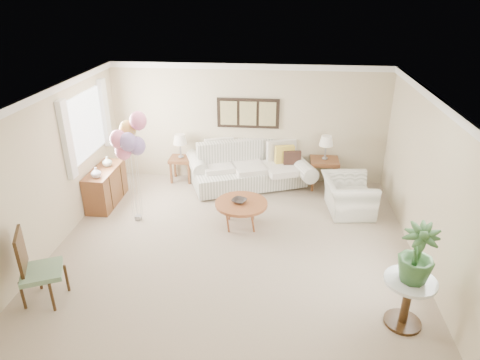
{
  "coord_description": "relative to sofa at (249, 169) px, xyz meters",
  "views": [
    {
      "loc": [
        0.71,
        -5.98,
        4.1
      ],
      "look_at": [
        0.06,
        0.6,
        1.05
      ],
      "focal_mm": 32.0,
      "sensor_mm": 36.0,
      "label": 1
    }
  ],
  "objects": [
    {
      "name": "ground_plane",
      "position": [
        -0.07,
        -2.63,
        -0.38
      ],
      "size": [
        6.0,
        6.0,
        0.0
      ],
      "primitive_type": "plane",
      "color": "tan"
    },
    {
      "name": "room_shell",
      "position": [
        -0.18,
        -2.54,
        1.24
      ],
      "size": [
        6.04,
        6.04,
        2.6
      ],
      "color": "#C9B692",
      "rests_on": "ground"
    },
    {
      "name": "wall_art_triptych",
      "position": [
        -0.07,
        0.33,
        1.17
      ],
      "size": [
        1.35,
        0.06,
        0.65
      ],
      "color": "black",
      "rests_on": "ground"
    },
    {
      "name": "sofa",
      "position": [
        0.0,
        0.0,
        0.0
      ],
      "size": [
        2.97,
        1.8,
        0.98
      ],
      "color": "white",
      "rests_on": "ground"
    },
    {
      "name": "end_table_left",
      "position": [
        -1.55,
        0.11,
        0.08
      ],
      "size": [
        0.51,
        0.46,
        0.55
      ],
      "color": "brown",
      "rests_on": "ground"
    },
    {
      "name": "end_table_right",
      "position": [
        1.62,
        0.06,
        0.16
      ],
      "size": [
        0.6,
        0.55,
        0.66
      ],
      "color": "brown",
      "rests_on": "ground"
    },
    {
      "name": "lamp_left",
      "position": [
        -1.55,
        0.11,
        0.59
      ],
      "size": [
        0.31,
        0.31,
        0.55
      ],
      "color": "gray",
      "rests_on": "end_table_left"
    },
    {
      "name": "lamp_right",
      "position": [
        1.62,
        0.06,
        0.68
      ],
      "size": [
        0.3,
        0.3,
        0.53
      ],
      "color": "gray",
      "rests_on": "end_table_right"
    },
    {
      "name": "coffee_table",
      "position": [
        -0.01,
        -1.78,
        0.06
      ],
      "size": [
        0.96,
        0.96,
        0.48
      ],
      "color": "brown",
      "rests_on": "ground"
    },
    {
      "name": "decor_bowl",
      "position": [
        -0.05,
        -1.78,
        0.13
      ],
      "size": [
        0.34,
        0.34,
        0.06
      ],
      "primitive_type": "imported",
      "rotation": [
        0.0,
        0.0,
        -0.39
      ],
      "color": "#2C2623",
      "rests_on": "coffee_table"
    },
    {
      "name": "armchair",
      "position": [
        2.01,
        -1.01,
        -0.04
      ],
      "size": [
        1.03,
        1.15,
        0.68
      ],
      "primitive_type": "imported",
      "rotation": [
        0.0,
        0.0,
        1.68
      ],
      "color": "white",
      "rests_on": "ground"
    },
    {
      "name": "side_table",
      "position": [
        2.36,
        -4.07,
        0.15
      ],
      "size": [
        0.66,
        0.66,
        0.71
      ],
      "color": "silver",
      "rests_on": "ground"
    },
    {
      "name": "potted_plant",
      "position": [
        2.37,
        -4.07,
        0.72
      ],
      "size": [
        0.56,
        0.56,
        0.79
      ],
      "primitive_type": "imported",
      "rotation": [
        0.0,
        0.0,
        -0.34
      ],
      "color": "#2C5329",
      "rests_on": "side_table"
    },
    {
      "name": "accent_chair",
      "position": [
        -2.64,
        -4.08,
        0.18
      ],
      "size": [
        0.71,
        0.7,
        1.08
      ],
      "color": "slate",
      "rests_on": "ground"
    },
    {
      "name": "credenza",
      "position": [
        -2.83,
        -1.13,
        -0.01
      ],
      "size": [
        0.46,
        1.2,
        0.74
      ],
      "color": "brown",
      "rests_on": "ground"
    },
    {
      "name": "vase_white",
      "position": [
        -2.81,
        -1.51,
        0.46
      ],
      "size": [
        0.24,
        0.24,
        0.2
      ],
      "primitive_type": "imported",
      "rotation": [
        0.0,
        0.0,
        -0.27
      ],
      "color": "silver",
      "rests_on": "credenza"
    },
    {
      "name": "vase_sage",
      "position": [
        -2.81,
        -0.95,
        0.46
      ],
      "size": [
        0.23,
        0.23,
        0.2
      ],
      "primitive_type": "imported",
      "rotation": [
        0.0,
        0.0,
        -0.25
      ],
      "color": "#B1BDAA",
      "rests_on": "credenza"
    },
    {
      "name": "balloon_cluster",
      "position": [
        -1.98,
        -1.78,
        1.26
      ],
      "size": [
        0.62,
        0.56,
        2.11
      ],
      "color": "gray",
      "rests_on": "ground"
    }
  ]
}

